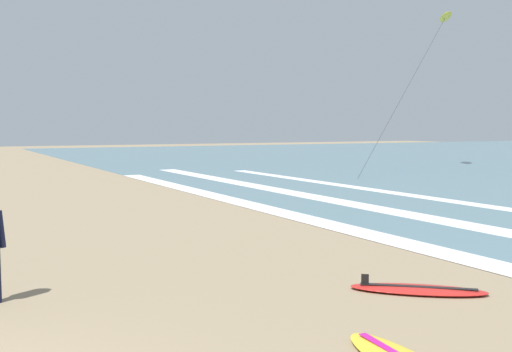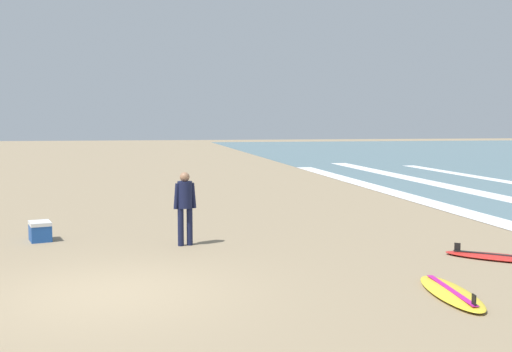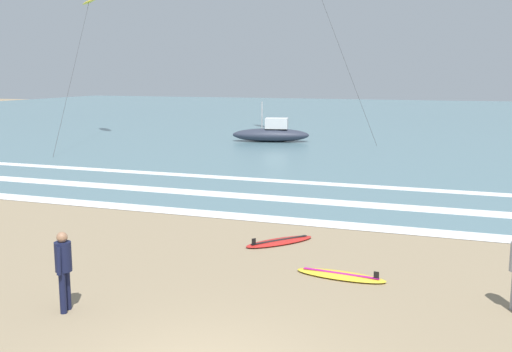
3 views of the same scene
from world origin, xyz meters
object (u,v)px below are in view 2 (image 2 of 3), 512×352
object	(u,v)px
surfboard_left_pile	(451,293)
surfboard_foreground_flat	(500,257)
surfer_background_far	(185,202)
cooler_box	(40,231)

from	to	relation	value
surfboard_left_pile	surfboard_foreground_flat	size ratio (longest dim) A/B	1.07
surfboard_left_pile	surfboard_foreground_flat	xyz separation A→B (m)	(-2.15, 2.19, 0.00)
surfer_background_far	surfboard_foreground_flat	distance (m)	6.52
cooler_box	surfboard_left_pile	bearing A→B (deg)	50.15
surfboard_foreground_flat	cooler_box	distance (m)	9.83
surfboard_foreground_flat	cooler_box	size ratio (longest dim) A/B	2.81
surfboard_left_pile	surfer_background_far	bearing A→B (deg)	-141.11
surfboard_left_pile	cooler_box	world-z (taller)	cooler_box
surfboard_foreground_flat	cooler_box	world-z (taller)	cooler_box
surfboard_left_pile	surfboard_foreground_flat	bearing A→B (deg)	134.51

